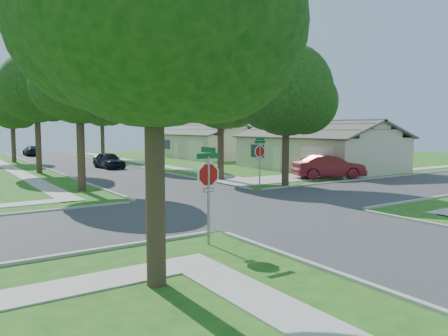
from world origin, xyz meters
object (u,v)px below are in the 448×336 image
tree_ne_corner (287,94)px  car_curb_west (32,151)px  tree_w_far (13,109)px  house_ne_far (208,145)px  stop_sign_sw (208,179)px  car_curb_east (109,160)px  tree_e_near (221,97)px  tree_e_far (102,107)px  tree_sw_corner (155,2)px  stop_sign_ne (260,153)px  tree_e_mid (148,98)px  tree_w_near (80,82)px  tree_w_mid (37,90)px  car_driveway (329,167)px  house_ne_near (317,152)px

tree_ne_corner → car_curb_west: 40.98m
tree_w_far → house_ne_far: 21.61m
stop_sign_sw → house_ne_far: bearing=58.4°
stop_sign_sw → car_curb_east: 27.09m
tree_e_near → tree_e_far: bearing=90.0°
tree_sw_corner → tree_ne_corner: size_ratio=1.10×
stop_sign_ne → tree_e_mid: size_ratio=0.32×
tree_w_near → car_curb_east: size_ratio=2.14×
car_curb_east → tree_e_far: bearing=70.4°
tree_w_far → car_curb_west: tree_w_far is taller
tree_sw_corner → tree_w_mid: bearing=84.3°
tree_ne_corner → car_curb_east: bearing=106.4°
tree_ne_corner → tree_w_mid: bearing=123.2°
tree_e_mid → tree_e_far: tree_e_mid is taller
house_ne_far → car_curb_east: size_ratio=3.25×
tree_e_near → tree_sw_corner: bearing=-127.3°
car_curb_east → tree_w_far: bearing=112.0°
tree_sw_corner → stop_sign_ne: bearing=43.9°
stop_sign_ne → tree_e_near: 5.62m
tree_ne_corner → tree_w_far: bearing=110.3°
house_ne_far → car_driveway: size_ratio=2.71×
tree_w_near → car_curb_west: tree_w_near is taller
tree_e_near → tree_w_mid: bearing=128.0°
tree_ne_corner → house_ne_far: size_ratio=0.64×
stop_sign_ne → house_ne_far: (11.29, 24.30, -0.51)m
stop_sign_ne → tree_w_near: (-9.34, 4.31, 4.08)m
tree_e_near → car_curb_west: bearing=99.6°
stop_sign_ne → tree_w_mid: size_ratio=0.31×
tree_e_mid → tree_sw_corner: size_ratio=0.96×
tree_e_far → tree_w_mid: tree_w_mid is taller
stop_sign_ne → house_ne_near: house_ne_near is taller
tree_e_far → tree_w_mid: bearing=-125.9°
stop_sign_sw → tree_w_near: (0.06, 13.71, 4.08)m
stop_sign_sw → tree_w_near: bearing=89.8°
tree_e_near → house_ne_near: tree_e_near is taller
tree_e_mid → tree_ne_corner: tree_e_mid is taller
tree_w_far → car_curb_west: 11.80m
tree_e_near → tree_w_near: tree_w_near is taller
house_ne_far → car_driveway: bearing=-100.8°
tree_e_far → tree_ne_corner: tree_e_far is taller
tree_w_far → car_driveway: 33.10m
tree_e_near → tree_e_far: (0.00, 25.00, 0.34)m
tree_ne_corner → tree_sw_corner: bearing=-140.9°
house_ne_far → car_curb_east: house_ne_far is taller
car_driveway → car_curb_west: (-12.70, 38.68, -0.19)m
stop_sign_sw → tree_e_far: bearing=76.3°
house_ne_near → tree_w_mid: bearing=154.1°
tree_e_far → tree_w_mid: size_ratio=0.91×
tree_e_near → car_curb_west: size_ratio=1.89×
tree_ne_corner → house_ne_far: tree_ne_corner is taller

